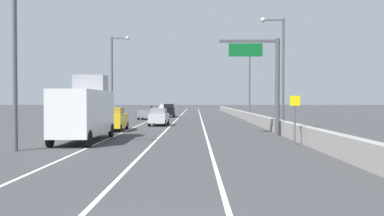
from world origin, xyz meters
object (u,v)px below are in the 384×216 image
(lamp_post_left_mid, at_px, (114,74))
(car_white_4, at_px, (164,108))
(car_silver_2, at_px, (159,117))
(box_truck, at_px, (85,110))
(lamp_post_right_third, at_px, (248,78))
(car_yellow_3, at_px, (114,119))
(overhead_sign_gantry, at_px, (268,74))
(car_black_1, at_px, (169,111))
(speed_advisory_sign, at_px, (295,116))
(car_gray_0, at_px, (146,113))
(lamp_post_right_near, at_px, (384,19))
(lamp_post_left_near, at_px, (20,43))
(lamp_post_right_second, at_px, (280,66))

(lamp_post_left_mid, bearing_deg, car_white_4, 86.48)
(car_silver_2, height_order, box_truck, box_truck)
(lamp_post_right_third, distance_m, car_yellow_3, 25.09)
(overhead_sign_gantry, xyz_separation_m, car_silver_2, (-9.53, 11.61, -3.79))
(lamp_post_right_third, xyz_separation_m, box_truck, (-14.62, -28.83, -3.72))
(lamp_post_left_mid, relative_size, car_white_4, 2.31)
(car_yellow_3, bearing_deg, car_black_1, 83.97)
(box_truck, bearing_deg, lamp_post_right_third, 63.11)
(speed_advisory_sign, relative_size, car_silver_2, 0.70)
(lamp_post_right_third, bearing_deg, car_gray_0, 176.55)
(lamp_post_right_near, distance_m, lamp_post_left_near, 17.53)
(speed_advisory_sign, bearing_deg, car_silver_2, 118.88)
(box_truck, bearing_deg, lamp_post_right_near, -37.09)
(overhead_sign_gantry, xyz_separation_m, lamp_post_right_third, (1.70, 24.35, 1.05))
(lamp_post_right_near, relative_size, car_gray_0, 2.44)
(overhead_sign_gantry, bearing_deg, lamp_post_right_second, 66.82)
(lamp_post_right_second, height_order, car_yellow_3, lamp_post_right_second)
(lamp_post_right_second, bearing_deg, car_gray_0, 125.07)
(lamp_post_right_second, distance_m, box_truck, 17.73)
(box_truck, bearing_deg, lamp_post_left_near, -112.79)
(overhead_sign_gantry, height_order, car_gray_0, overhead_sign_gantry)
(lamp_post_right_second, height_order, lamp_post_left_near, same)
(speed_advisory_sign, height_order, car_black_1, speed_advisory_sign)
(lamp_post_right_near, relative_size, lamp_post_right_third, 1.00)
(car_black_1, bearing_deg, lamp_post_right_third, -35.85)
(speed_advisory_sign, distance_m, lamp_post_right_near, 9.82)
(speed_advisory_sign, xyz_separation_m, lamp_post_left_near, (-15.42, -2.91, 4.01))
(overhead_sign_gantry, bearing_deg, lamp_post_left_mid, 135.97)
(car_black_1, bearing_deg, car_gray_0, -109.98)
(lamp_post_right_near, bearing_deg, lamp_post_left_near, 159.98)
(car_black_1, bearing_deg, car_silver_2, -89.00)
(car_gray_0, height_order, car_silver_2, car_gray_0)
(car_gray_0, height_order, car_white_4, car_gray_0)
(lamp_post_right_near, distance_m, lamp_post_left_mid, 34.07)
(lamp_post_left_mid, bearing_deg, speed_advisory_sign, -53.66)
(overhead_sign_gantry, relative_size, box_truck, 0.98)
(lamp_post_right_near, height_order, car_yellow_3, lamp_post_right_near)
(speed_advisory_sign, xyz_separation_m, car_yellow_3, (-13.33, 10.96, -0.72))
(lamp_post_right_third, distance_m, car_gray_0, 15.15)
(car_black_1, height_order, box_truck, box_truck)
(speed_advisory_sign, height_order, car_silver_2, speed_advisory_sign)
(lamp_post_right_third, bearing_deg, overhead_sign_gantry, -94.00)
(overhead_sign_gantry, height_order, car_yellow_3, overhead_sign_gantry)
(car_silver_2, bearing_deg, lamp_post_left_near, -104.54)
(lamp_post_right_near, relative_size, box_truck, 1.31)
(car_gray_0, xyz_separation_m, car_yellow_3, (-0.25, -20.72, 0.08))
(lamp_post_right_second, height_order, car_black_1, lamp_post_right_second)
(car_yellow_3, bearing_deg, car_gray_0, 89.31)
(lamp_post_right_third, relative_size, box_truck, 1.31)
(car_silver_2, bearing_deg, lamp_post_right_third, 48.58)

